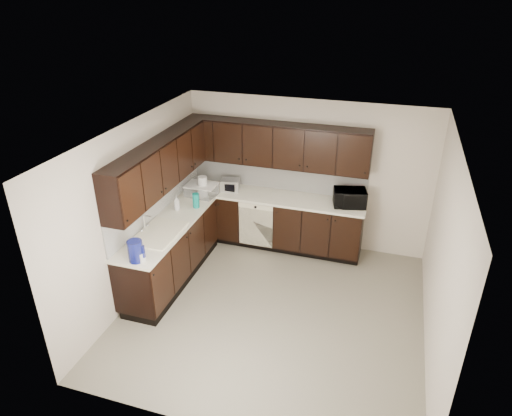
{
  "coord_description": "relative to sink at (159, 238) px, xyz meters",
  "views": [
    {
      "loc": [
        1.27,
        -4.88,
        4.13
      ],
      "look_at": [
        -0.44,
        0.6,
        1.24
      ],
      "focal_mm": 32.0,
      "sensor_mm": 36.0,
      "label": 1
    }
  ],
  "objects": [
    {
      "name": "blue_pitcher",
      "position": [
        0.06,
        -0.69,
        0.2
      ],
      "size": [
        0.24,
        0.24,
        0.29
      ],
      "primitive_type": "cylinder",
      "rotation": [
        0.0,
        0.0,
        -0.3
      ],
      "color": "navy",
      "rests_on": "countertop"
    },
    {
      "name": "sink",
      "position": [
        0.0,
        0.0,
        0.0
      ],
      "size": [
        0.54,
        0.82,
        0.42
      ],
      "color": "#EFE7C3",
      "rests_on": "countertop"
    },
    {
      "name": "lower_cabinets",
      "position": [
        0.67,
        1.12,
        -0.47
      ],
      "size": [
        3.0,
        2.8,
        0.9
      ],
      "color": "black",
      "rests_on": "floor"
    },
    {
      "name": "teal_tumbler",
      "position": [
        0.16,
        0.93,
        0.17
      ],
      "size": [
        0.13,
        0.13,
        0.23
      ],
      "primitive_type": "cylinder",
      "rotation": [
        0.0,
        0.0,
        0.31
      ],
      "color": "#0C8D81",
      "rests_on": "countertop"
    },
    {
      "name": "dishwasher",
      "position": [
        0.98,
        1.42,
        -0.33
      ],
      "size": [
        0.58,
        0.04,
        0.78
      ],
      "color": "#EFE7C3",
      "rests_on": "lower_cabinets"
    },
    {
      "name": "toaster_oven",
      "position": [
        0.44,
        1.69,
        0.16
      ],
      "size": [
        0.34,
        0.28,
        0.19
      ],
      "primitive_type": "cube",
      "rotation": [
        0.0,
        0.0,
        0.19
      ],
      "color": "#BBBBBD",
      "rests_on": "countertop"
    },
    {
      "name": "wall_right",
      "position": [
        3.68,
        0.01,
        0.37
      ],
      "size": [
        0.02,
        4.0,
        2.5
      ],
      "primitive_type": "cube",
      "color": "beige",
      "rests_on": "floor"
    },
    {
      "name": "soap_bottle_a",
      "position": [
        0.13,
        -0.69,
        0.15
      ],
      "size": [
        0.1,
        0.1,
        0.19
      ],
      "primitive_type": "imported",
      "rotation": [
        0.0,
        0.0,
        -0.19
      ],
      "color": "gray",
      "rests_on": "countertop"
    },
    {
      "name": "paper_towel_roll",
      "position": [
        0.09,
        1.36,
        0.23
      ],
      "size": [
        0.19,
        0.19,
        0.33
      ],
      "primitive_type": "cylinder",
      "rotation": [
        0.0,
        0.0,
        -0.3
      ],
      "color": "silver",
      "rests_on": "countertop"
    },
    {
      "name": "upper_cabinets",
      "position": [
        0.58,
        1.22,
        0.89
      ],
      "size": [
        3.0,
        2.8,
        0.7
      ],
      "color": "black",
      "rests_on": "wall_back"
    },
    {
      "name": "wall_front",
      "position": [
        1.68,
        -1.99,
        0.37
      ],
      "size": [
        4.0,
        0.02,
        2.5
      ],
      "primitive_type": "cube",
      "color": "beige",
      "rests_on": "floor"
    },
    {
      "name": "soap_bottle_b",
      "position": [
        -0.08,
        0.76,
        0.18
      ],
      "size": [
        0.12,
        0.12,
        0.25
      ],
      "primitive_type": "imported",
      "rotation": [
        0.0,
        0.0,
        0.25
      ],
      "color": "gray",
      "rests_on": "countertop"
    },
    {
      "name": "ceiling",
      "position": [
        1.68,
        0.01,
        1.62
      ],
      "size": [
        4.0,
        4.0,
        0.0
      ],
      "primitive_type": "plane",
      "rotation": [
        3.14,
        0.0,
        0.0
      ],
      "color": "white",
      "rests_on": "wall_back"
    },
    {
      "name": "wall_back",
      "position": [
        1.68,
        2.01,
        0.37
      ],
      "size": [
        4.0,
        0.02,
        2.5
      ],
      "primitive_type": "cube",
      "color": "beige",
      "rests_on": "floor"
    },
    {
      "name": "storage_bin",
      "position": [
        0.06,
        1.36,
        0.15
      ],
      "size": [
        0.51,
        0.41,
        0.18
      ],
      "primitive_type": "cube",
      "rotation": [
        0.0,
        0.0,
        -0.13
      ],
      "color": "silver",
      "rests_on": "countertop"
    },
    {
      "name": "floor",
      "position": [
        1.68,
        0.01,
        -0.88
      ],
      "size": [
        4.0,
        4.0,
        0.0
      ],
      "primitive_type": "plane",
      "color": "gray",
      "rests_on": "ground"
    },
    {
      "name": "backsplash",
      "position": [
        0.46,
        1.33,
        0.3
      ],
      "size": [
        3.0,
        2.8,
        0.48
      ],
      "color": "white",
      "rests_on": "countertop"
    },
    {
      "name": "microwave",
      "position": [
        2.43,
        1.69,
        0.2
      ],
      "size": [
        0.56,
        0.44,
        0.27
      ],
      "primitive_type": "imported",
      "rotation": [
        0.0,
        0.0,
        0.24
      ],
      "color": "black",
      "rests_on": "countertop"
    },
    {
      "name": "wall_left",
      "position": [
        -0.32,
        0.01,
        0.37
      ],
      "size": [
        0.02,
        4.0,
        2.5
      ],
      "primitive_type": "cube",
      "color": "beige",
      "rests_on": "floor"
    },
    {
      "name": "countertop",
      "position": [
        0.67,
        1.12,
        0.04
      ],
      "size": [
        3.03,
        2.83,
        0.04
      ],
      "color": "white",
      "rests_on": "lower_cabinets"
    }
  ]
}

